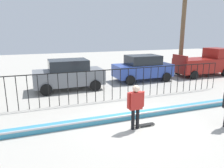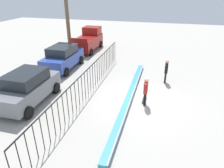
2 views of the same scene
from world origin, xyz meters
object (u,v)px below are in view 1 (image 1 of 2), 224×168
object	(u,v)px
skateboard	(145,125)
parked_car_blue	(143,68)
skateboarder	(136,103)
pickup_truck	(205,63)
parked_car_gray	(69,74)

from	to	relation	value
skateboard	parked_car_blue	size ratio (longest dim) A/B	0.19
skateboarder	skateboard	size ratio (longest dim) A/B	2.14
skateboarder	skateboard	bearing A→B (deg)	14.29
skateboard	parked_car_blue	bearing A→B (deg)	48.29
pickup_truck	skateboarder	bearing A→B (deg)	-141.48
parked_car_gray	pickup_truck	distance (m)	11.36
skateboard	pickup_truck	xyz separation A→B (m)	(9.47, 7.07, 0.98)
parked_car_gray	parked_car_blue	distance (m)	5.61
parked_car_gray	skateboarder	bearing A→B (deg)	-73.78
skateboard	pickup_truck	distance (m)	11.86
skateboarder	parked_car_gray	distance (m)	6.75
skateboard	parked_car_blue	xyz separation A→B (m)	(3.70, 7.13, 0.91)
skateboard	parked_car_gray	xyz separation A→B (m)	(-1.87, 6.53, 0.91)
parked_car_blue	pickup_truck	bearing A→B (deg)	-3.79
skateboard	parked_car_gray	world-z (taller)	parked_car_gray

